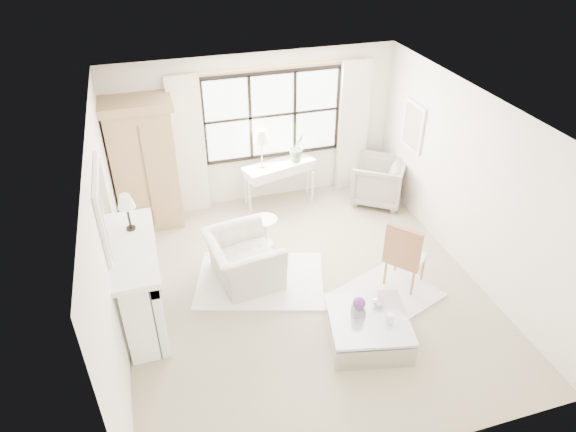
% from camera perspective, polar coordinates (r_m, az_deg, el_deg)
% --- Properties ---
extents(floor, '(5.50, 5.50, 0.00)m').
position_cam_1_polar(floor, '(7.59, 1.76, -8.06)').
color(floor, tan).
rests_on(floor, ground).
extents(ceiling, '(5.50, 5.50, 0.00)m').
position_cam_1_polar(ceiling, '(6.16, 2.19, 11.19)').
color(ceiling, white).
rests_on(ceiling, ground).
extents(wall_back, '(5.00, 0.00, 5.00)m').
position_cam_1_polar(wall_back, '(9.13, -3.57, 9.49)').
color(wall_back, white).
rests_on(wall_back, ground).
extents(wall_front, '(5.00, 0.00, 5.00)m').
position_cam_1_polar(wall_front, '(4.88, 12.60, -16.35)').
color(wall_front, silver).
rests_on(wall_front, ground).
extents(wall_left, '(0.00, 5.50, 5.50)m').
position_cam_1_polar(wall_left, '(6.55, -19.31, -2.87)').
color(wall_left, white).
rests_on(wall_left, ground).
extents(wall_right, '(0.00, 5.50, 5.50)m').
position_cam_1_polar(wall_right, '(7.85, 19.58, 3.35)').
color(wall_right, silver).
rests_on(wall_right, ground).
extents(window_pane, '(2.40, 0.02, 1.50)m').
position_cam_1_polar(window_pane, '(9.08, -1.72, 11.12)').
color(window_pane, white).
rests_on(window_pane, wall_back).
extents(window_frame, '(2.50, 0.04, 1.50)m').
position_cam_1_polar(window_frame, '(9.07, -1.71, 11.10)').
color(window_frame, black).
rests_on(window_frame, wall_back).
extents(curtain_rod, '(3.30, 0.04, 0.04)m').
position_cam_1_polar(curtain_rod, '(8.73, -1.71, 16.28)').
color(curtain_rod, gold).
rests_on(curtain_rod, wall_back).
extents(curtain_left, '(0.55, 0.10, 2.47)m').
position_cam_1_polar(curtain_left, '(8.91, -10.97, 7.53)').
color(curtain_left, silver).
rests_on(curtain_left, ground).
extents(curtain_right, '(0.55, 0.10, 2.47)m').
position_cam_1_polar(curtain_right, '(9.62, 7.23, 9.82)').
color(curtain_right, white).
rests_on(curtain_right, ground).
extents(fireplace, '(0.58, 1.66, 1.26)m').
position_cam_1_polar(fireplace, '(6.95, -16.40, -7.28)').
color(fireplace, white).
rests_on(fireplace, ground).
extents(mirror_frame, '(0.05, 1.15, 0.95)m').
position_cam_1_polar(mirror_frame, '(6.29, -19.84, 0.79)').
color(mirror_frame, white).
rests_on(mirror_frame, wall_left).
extents(mirror_glass, '(0.02, 1.00, 0.80)m').
position_cam_1_polar(mirror_glass, '(6.29, -19.58, 0.83)').
color(mirror_glass, '#B4B7BF').
rests_on(mirror_glass, wall_left).
extents(art_frame, '(0.04, 0.62, 0.82)m').
position_cam_1_polar(art_frame, '(9.01, 13.72, 9.66)').
color(art_frame, white).
rests_on(art_frame, wall_right).
extents(art_canvas, '(0.01, 0.52, 0.72)m').
position_cam_1_polar(art_canvas, '(9.00, 13.61, 9.65)').
color(art_canvas, '#BCAC92').
rests_on(art_canvas, wall_right).
extents(mantel_lamp, '(0.22, 0.22, 0.51)m').
position_cam_1_polar(mantel_lamp, '(6.68, -17.57, 1.39)').
color(mantel_lamp, black).
rests_on(mantel_lamp, fireplace).
extents(armoire, '(1.12, 0.70, 2.24)m').
position_cam_1_polar(armoire, '(8.71, -15.68, 5.52)').
color(armoire, tan).
rests_on(armoire, floor).
extents(console_table, '(1.37, 0.78, 0.80)m').
position_cam_1_polar(console_table, '(9.35, -0.99, 3.67)').
color(console_table, white).
rests_on(console_table, floor).
extents(console_lamp, '(0.28, 0.28, 0.69)m').
position_cam_1_polar(console_lamp, '(8.84, -3.00, 8.75)').
color(console_lamp, '#AF823D').
rests_on(console_lamp, console_table).
extents(orchid_plant, '(0.36, 0.33, 0.53)m').
position_cam_1_polar(orchid_plant, '(9.14, 1.06, 7.65)').
color(orchid_plant, '#57714B').
rests_on(orchid_plant, console_table).
extents(side_table, '(0.40, 0.40, 0.51)m').
position_cam_1_polar(side_table, '(8.26, -2.54, -1.35)').
color(side_table, silver).
rests_on(side_table, floor).
extents(rug_left, '(2.16, 1.80, 0.03)m').
position_cam_1_polar(rug_left, '(7.72, -3.10, -7.12)').
color(rug_left, white).
rests_on(rug_left, floor).
extents(rug_right, '(1.70, 1.49, 0.03)m').
position_cam_1_polar(rug_right, '(7.59, 10.84, -8.66)').
color(rug_right, silver).
rests_on(rug_right, floor).
extents(club_armchair, '(1.11, 1.23, 0.72)m').
position_cam_1_polar(club_armchair, '(7.57, -5.04, -4.81)').
color(club_armchair, beige).
rests_on(club_armchair, floor).
extents(wingback_chair, '(1.24, 1.23, 0.82)m').
position_cam_1_polar(wingback_chair, '(9.55, 10.00, 3.87)').
color(wingback_chair, '#A29688').
rests_on(wingback_chair, floor).
extents(french_chair, '(0.68, 0.68, 1.08)m').
position_cam_1_polar(french_chair, '(7.67, 12.78, -5.56)').
color(french_chair, '#A66C46').
rests_on(french_chair, floor).
extents(coffee_table, '(1.19, 1.19, 0.38)m').
position_cam_1_polar(coffee_table, '(6.82, 8.85, -12.29)').
color(coffee_table, silver).
rests_on(coffee_table, floor).
extents(planter_box, '(0.17, 0.17, 0.11)m').
position_cam_1_polar(planter_box, '(6.67, 7.81, -10.43)').
color(planter_box, gray).
rests_on(planter_box, coffee_table).
extents(planter_flowers, '(0.16, 0.16, 0.16)m').
position_cam_1_polar(planter_flowers, '(6.58, 7.90, -9.57)').
color(planter_flowers, '#5E3078').
rests_on(planter_flowers, planter_box).
extents(pillar_candle, '(0.10, 0.10, 0.12)m').
position_cam_1_polar(pillar_candle, '(6.64, 11.25, -11.06)').
color(pillar_candle, white).
rests_on(pillar_candle, coffee_table).
extents(coffee_vase, '(0.19, 0.19, 0.16)m').
position_cam_1_polar(coffee_vase, '(6.82, 10.01, -9.25)').
color(coffee_vase, silver).
rests_on(coffee_vase, coffee_table).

